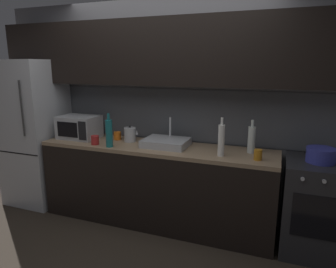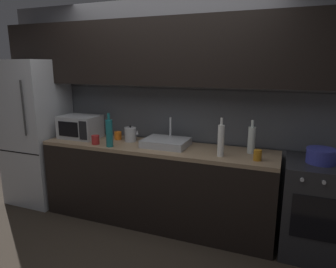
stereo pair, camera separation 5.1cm
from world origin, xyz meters
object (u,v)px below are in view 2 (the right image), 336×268
(oven_range, at_px, (316,209))
(mug_red, at_px, (96,140))
(wine_bottle_white, at_px, (221,140))
(wine_bottle_teal, at_px, (109,133))
(mug_amber, at_px, (258,155))
(mug_orange, at_px, (118,136))
(microwave, at_px, (80,127))
(kettle, at_px, (130,134))
(cooking_pot, at_px, (321,156))
(refrigerator, at_px, (37,132))
(wine_bottle_clear, at_px, (252,140))

(oven_range, relative_size, mug_red, 8.95)
(wine_bottle_white, bearing_deg, wine_bottle_teal, -175.67)
(wine_bottle_white, xyz_separation_m, mug_amber, (0.35, -0.01, -0.11))
(mug_orange, bearing_deg, microwave, -169.34)
(kettle, relative_size, cooking_pot, 0.73)
(wine_bottle_white, bearing_deg, refrigerator, 177.09)
(microwave, relative_size, wine_bottle_clear, 1.36)
(wine_bottle_clear, bearing_deg, mug_amber, -69.24)
(refrigerator, relative_size, cooking_pot, 7.08)
(oven_range, height_order, cooking_pot, cooking_pot)
(microwave, xyz_separation_m, wine_bottle_teal, (0.56, -0.23, 0.02))
(wine_bottle_clear, bearing_deg, microwave, -177.86)
(wine_bottle_white, bearing_deg, mug_amber, -1.26)
(oven_range, height_order, microwave, microwave)
(mug_orange, bearing_deg, mug_red, -112.28)
(wine_bottle_clear, bearing_deg, wine_bottle_teal, -168.09)
(refrigerator, height_order, oven_range, refrigerator)
(kettle, height_order, wine_bottle_teal, wine_bottle_teal)
(mug_red, distance_m, mug_orange, 0.31)
(wine_bottle_teal, bearing_deg, kettle, 71.06)
(refrigerator, bearing_deg, wine_bottle_teal, -9.82)
(mug_amber, xyz_separation_m, cooking_pot, (0.54, 0.13, 0.02))
(oven_range, bearing_deg, kettle, 177.78)
(wine_bottle_clear, distance_m, wine_bottle_white, 0.34)
(microwave, height_order, wine_bottle_white, wine_bottle_white)
(oven_range, relative_size, kettle, 4.76)
(microwave, height_order, kettle, microwave)
(wine_bottle_teal, distance_m, mug_red, 0.23)
(microwave, distance_m, wine_bottle_teal, 0.60)
(microwave, bearing_deg, refrigerator, -178.45)
(microwave, xyz_separation_m, mug_red, (0.35, -0.20, -0.08))
(mug_red, relative_size, mug_amber, 1.00)
(wine_bottle_clear, distance_m, mug_red, 1.69)
(oven_range, xyz_separation_m, mug_orange, (-2.18, 0.11, 0.50))
(wine_bottle_white, xyz_separation_m, mug_red, (-1.40, -0.06, -0.11))
(refrigerator, height_order, mug_amber, refrigerator)
(mug_red, bearing_deg, wine_bottle_clear, 9.40)
(wine_bottle_white, bearing_deg, microwave, 175.37)
(wine_bottle_teal, xyz_separation_m, wine_bottle_white, (1.20, 0.09, 0.01))
(wine_bottle_teal, bearing_deg, cooking_pot, 5.86)
(microwave, distance_m, mug_amber, 2.11)
(cooking_pot, bearing_deg, mug_amber, -166.36)
(microwave, bearing_deg, oven_range, -0.42)
(microwave, distance_m, wine_bottle_clear, 2.02)
(refrigerator, distance_m, mug_orange, 1.16)
(oven_range, bearing_deg, cooking_pot, 171.20)
(kettle, bearing_deg, wine_bottle_white, -10.33)
(mug_orange, bearing_deg, wine_bottle_clear, -0.48)
(refrigerator, distance_m, microwave, 0.69)
(kettle, height_order, mug_amber, kettle)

